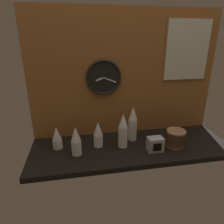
# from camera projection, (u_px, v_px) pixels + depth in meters

# --- Properties ---
(ground_plane) EXTENTS (1.60, 0.56, 0.04)m
(ground_plane) POSITION_uv_depth(u_px,v_px,m) (132.00, 147.00, 1.63)
(ground_plane) COLOR black
(wall_tiled_back) EXTENTS (1.60, 0.03, 1.05)m
(wall_tiled_back) POSITION_uv_depth(u_px,v_px,m) (125.00, 75.00, 1.69)
(wall_tiled_back) COLOR #A3602D
(wall_tiled_back) RESTS_ON ground_plane
(cup_stack_center_left) EXTENTS (0.07, 0.07, 0.21)m
(cup_stack_center_left) POSITION_uv_depth(u_px,v_px,m) (98.00, 134.00, 1.58)
(cup_stack_center_left) COLOR white
(cup_stack_center_left) RESTS_ON ground_plane
(cup_stack_center_right) EXTENTS (0.07, 0.07, 0.29)m
(cup_stack_center_right) POSITION_uv_depth(u_px,v_px,m) (133.00, 124.00, 1.67)
(cup_stack_center_right) COLOR white
(cup_stack_center_right) RESTS_ON ground_plane
(cup_stack_far_left) EXTENTS (0.07, 0.07, 0.18)m
(cup_stack_far_left) POSITION_uv_depth(u_px,v_px,m) (57.00, 138.00, 1.55)
(cup_stack_far_left) COLOR white
(cup_stack_far_left) RESTS_ON ground_plane
(cup_stack_left) EXTENTS (0.07, 0.07, 0.22)m
(cup_stack_left) POSITION_uv_depth(u_px,v_px,m) (76.00, 141.00, 1.46)
(cup_stack_left) COLOR white
(cup_stack_left) RESTS_ON ground_plane
(cup_stack_center) EXTENTS (0.07, 0.07, 0.28)m
(cup_stack_center) POSITION_uv_depth(u_px,v_px,m) (123.00, 131.00, 1.56)
(cup_stack_center) COLOR white
(cup_stack_center) RESTS_ON ground_plane
(bowl_stack_right) EXTENTS (0.15, 0.15, 0.14)m
(bowl_stack_right) POSITION_uv_depth(u_px,v_px,m) (176.00, 138.00, 1.59)
(bowl_stack_right) COLOR #996B47
(bowl_stack_right) RESTS_ON ground_plane
(wall_clock) EXTENTS (0.29, 0.03, 0.29)m
(wall_clock) POSITION_uv_depth(u_px,v_px,m) (104.00, 78.00, 1.63)
(wall_clock) COLOR black
(menu_board) EXTENTS (0.41, 0.01, 0.51)m
(menu_board) POSITION_uv_depth(u_px,v_px,m) (187.00, 50.00, 1.69)
(menu_board) COLOR olive
(napkin_dispenser) EXTENTS (0.12, 0.09, 0.11)m
(napkin_dispenser) POSITION_uv_depth(u_px,v_px,m) (155.00, 144.00, 1.52)
(napkin_dispenser) COLOR #B7B7BC
(napkin_dispenser) RESTS_ON ground_plane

